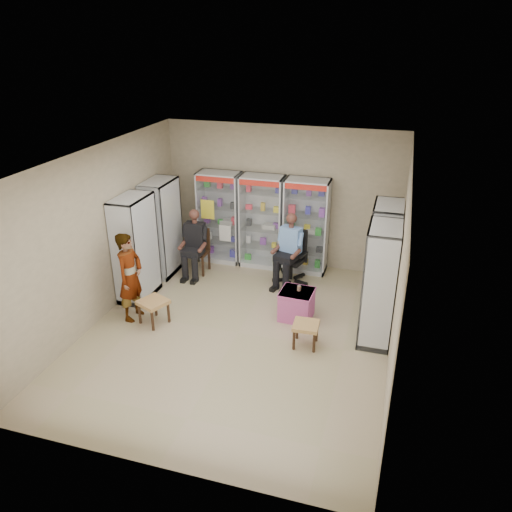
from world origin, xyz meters
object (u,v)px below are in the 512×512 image
(pink_trunk, at_px, (296,305))
(standing_man, at_px, (130,277))
(cabinet_back_mid, at_px, (262,222))
(seated_shopkeeper, at_px, (291,251))
(woven_stool_b, at_px, (154,312))
(wooden_chair, at_px, (198,251))
(woven_stool_a, at_px, (305,334))
(cabinet_left_far, at_px, (162,228))
(cabinet_right_near, at_px, (379,285))
(office_chair, at_px, (291,257))
(cabinet_back_left, at_px, (220,217))
(cabinet_left_near, at_px, (136,249))
(cabinet_right_far, at_px, (383,257))
(cabinet_back_right, at_px, (306,226))

(pink_trunk, relative_size, standing_man, 0.34)
(cabinet_back_mid, xyz_separation_m, seated_shopkeeper, (0.79, -0.67, -0.29))
(woven_stool_b, height_order, standing_man, standing_man)
(wooden_chair, height_order, woven_stool_a, wooden_chair)
(wooden_chair, bearing_deg, cabinet_left_far, -163.61)
(woven_stool_b, distance_m, standing_man, 0.74)
(cabinet_right_near, height_order, seated_shopkeeper, cabinet_right_near)
(office_chair, distance_m, woven_stool_a, 2.29)
(cabinet_back_left, height_order, cabinet_left_near, same)
(cabinet_back_mid, distance_m, woven_stool_b, 3.16)
(cabinet_right_near, height_order, woven_stool_b, cabinet_right_near)
(wooden_chair, bearing_deg, woven_stool_a, -36.80)
(wooden_chair, xyz_separation_m, pink_trunk, (2.40, -1.24, -0.20))
(cabinet_right_near, height_order, standing_man, cabinet_right_near)
(cabinet_left_near, distance_m, pink_trunk, 3.17)
(woven_stool_a, bearing_deg, office_chair, 108.83)
(cabinet_back_left, relative_size, seated_shopkeeper, 1.42)
(seated_shopkeeper, bearing_deg, cabinet_back_left, 175.22)
(cabinet_right_near, relative_size, seated_shopkeeper, 1.42)
(cabinet_back_mid, relative_size, woven_stool_b, 4.51)
(cabinet_back_left, relative_size, cabinet_right_far, 1.00)
(office_chair, bearing_deg, standing_man, -121.79)
(cabinet_right_far, bearing_deg, cabinet_back_mid, 66.35)
(pink_trunk, bearing_deg, cabinet_back_mid, 121.35)
(cabinet_left_far, height_order, wooden_chair, cabinet_left_far)
(cabinet_right_near, height_order, cabinet_left_far, same)
(wooden_chair, xyz_separation_m, woven_stool_a, (2.72, -2.04, -0.27))
(woven_stool_a, bearing_deg, cabinet_right_near, 26.93)
(cabinet_right_near, height_order, wooden_chair, cabinet_right_near)
(cabinet_back_left, height_order, cabinet_back_mid, same)
(cabinet_left_far, xyz_separation_m, office_chair, (2.67, 0.31, -0.45))
(cabinet_back_left, bearing_deg, pink_trunk, -42.47)
(standing_man, bearing_deg, cabinet_back_mid, -26.06)
(office_chair, distance_m, woven_stool_b, 2.97)
(standing_man, bearing_deg, cabinet_left_far, 12.66)
(cabinet_left_far, relative_size, woven_stool_b, 4.51)
(wooden_chair, relative_size, seated_shopkeeper, 0.67)
(cabinet_right_far, height_order, cabinet_right_near, same)
(cabinet_back_right, xyz_separation_m, cabinet_left_near, (-2.83, -2.03, 0.00))
(office_chair, xyz_separation_m, woven_stool_b, (-1.95, -2.22, -0.33))
(cabinet_back_mid, distance_m, pink_trunk, 2.42)
(cabinet_back_left, height_order, wooden_chair, cabinet_back_left)
(woven_stool_a, bearing_deg, cabinet_back_mid, 118.83)
(cabinet_back_mid, height_order, seated_shopkeeper, cabinet_back_mid)
(woven_stool_a, bearing_deg, cabinet_back_left, 131.79)
(cabinet_right_far, height_order, cabinet_left_far, same)
(cabinet_back_right, height_order, cabinet_right_near, same)
(cabinet_back_left, relative_size, wooden_chair, 2.13)
(wooden_chair, height_order, woven_stool_b, wooden_chair)
(cabinet_right_far, bearing_deg, woven_stool_a, 147.15)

